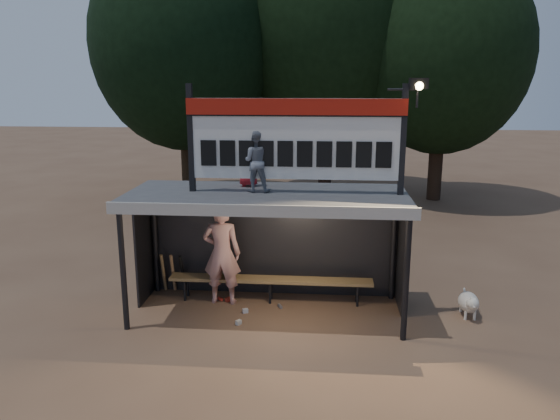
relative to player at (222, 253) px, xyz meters
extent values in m
plane|color=brown|center=(0.93, -0.42, -1.01)|extent=(80.00, 80.00, 0.00)
imported|color=silver|center=(0.00, 0.00, 0.00)|extent=(0.74, 0.49, 2.02)
imported|color=slate|center=(0.73, -0.38, 1.86)|extent=(0.54, 0.43, 1.10)
imported|color=#B21B23|center=(0.52, 0.12, 1.76)|extent=(0.45, 0.30, 0.90)
cube|color=#3E3E41|center=(0.93, -0.42, 1.25)|extent=(5.00, 2.00, 0.12)
cube|color=beige|center=(0.93, -1.44, 1.21)|extent=(5.10, 0.06, 0.20)
cylinder|color=black|center=(-1.47, -1.32, 0.09)|extent=(0.10, 0.10, 2.20)
cylinder|color=black|center=(3.33, -1.32, 0.09)|extent=(0.10, 0.10, 2.20)
cylinder|color=black|center=(-1.47, 0.48, 0.09)|extent=(0.10, 0.10, 2.20)
cylinder|color=black|center=(3.33, 0.48, 0.09)|extent=(0.10, 0.10, 2.20)
cube|color=black|center=(0.93, 0.58, 0.09)|extent=(5.00, 0.04, 2.20)
cube|color=black|center=(-1.57, 0.08, 0.09)|extent=(0.04, 1.00, 2.20)
cube|color=black|center=(3.43, 0.08, 0.09)|extent=(0.04, 1.00, 2.20)
cylinder|color=black|center=(0.93, 0.58, 1.14)|extent=(5.00, 0.06, 0.06)
cube|color=black|center=(-0.42, -0.42, 2.26)|extent=(0.10, 0.10, 1.90)
cube|color=black|center=(3.28, -0.42, 2.26)|extent=(0.10, 0.10, 1.90)
cube|color=silver|center=(1.43, -0.42, 2.26)|extent=(3.80, 0.08, 1.40)
cube|color=#A7170B|center=(1.43, -0.47, 2.82)|extent=(3.80, 0.04, 0.28)
cube|color=black|center=(1.43, -0.47, 2.67)|extent=(3.80, 0.02, 0.03)
cube|color=black|center=(-0.10, -0.47, 2.01)|extent=(0.27, 0.03, 0.45)
cube|color=black|center=(0.24, -0.47, 2.01)|extent=(0.27, 0.03, 0.45)
cube|color=black|center=(0.58, -0.47, 2.01)|extent=(0.27, 0.03, 0.45)
cube|color=black|center=(0.92, -0.47, 2.01)|extent=(0.27, 0.03, 0.45)
cube|color=black|center=(1.26, -0.47, 2.01)|extent=(0.27, 0.03, 0.45)
cube|color=black|center=(1.60, -0.47, 2.01)|extent=(0.27, 0.03, 0.45)
cube|color=black|center=(1.94, -0.47, 2.01)|extent=(0.27, 0.03, 0.45)
cube|color=black|center=(2.28, -0.47, 2.01)|extent=(0.27, 0.03, 0.45)
cube|color=black|center=(2.62, -0.47, 2.01)|extent=(0.27, 0.03, 0.45)
cube|color=black|center=(2.96, -0.47, 2.01)|extent=(0.27, 0.03, 0.45)
cylinder|color=black|center=(3.23, -0.42, 3.11)|extent=(0.50, 0.04, 0.04)
cylinder|color=black|center=(3.48, -0.42, 2.96)|extent=(0.04, 0.04, 0.30)
cube|color=black|center=(3.48, -0.47, 3.21)|extent=(0.30, 0.22, 0.18)
sphere|color=#FFD88C|center=(3.48, -0.56, 3.17)|extent=(0.14, 0.14, 0.14)
cube|color=olive|center=(0.93, 0.13, -0.56)|extent=(4.00, 0.35, 0.06)
cylinder|color=black|center=(-0.77, 0.01, -0.79)|extent=(0.05, 0.05, 0.45)
cylinder|color=black|center=(-0.77, 0.25, -0.79)|extent=(0.05, 0.05, 0.45)
cylinder|color=black|center=(0.93, 0.01, -0.79)|extent=(0.05, 0.05, 0.45)
cylinder|color=black|center=(0.93, 0.25, -0.79)|extent=(0.05, 0.05, 0.45)
cylinder|color=black|center=(2.63, 0.01, -0.79)|extent=(0.05, 0.05, 0.45)
cylinder|color=black|center=(2.63, 0.25, -0.79)|extent=(0.05, 0.05, 0.45)
cylinder|color=black|center=(-3.07, 9.58, 0.86)|extent=(0.50, 0.50, 3.74)
ellipsoid|color=black|center=(-3.07, 9.58, 4.51)|extent=(6.46, 6.46, 7.48)
cylinder|color=black|center=(1.93, 11.08, 1.08)|extent=(0.50, 0.50, 4.18)
ellipsoid|color=black|center=(1.93, 11.08, 5.16)|extent=(7.22, 7.22, 8.36)
cylinder|color=#301F15|center=(5.93, 10.08, 0.75)|extent=(0.50, 0.50, 3.52)
ellipsoid|color=black|center=(5.93, 10.08, 4.19)|extent=(6.08, 6.08, 7.04)
ellipsoid|color=beige|center=(4.65, -0.24, -0.74)|extent=(0.36, 0.58, 0.36)
sphere|color=white|center=(4.65, -0.52, -0.65)|extent=(0.22, 0.22, 0.22)
cone|color=beige|center=(4.65, -0.62, -0.67)|extent=(0.10, 0.10, 0.10)
cone|color=beige|center=(4.60, -0.54, -0.55)|extent=(0.06, 0.06, 0.07)
cone|color=beige|center=(4.70, -0.54, -0.55)|extent=(0.06, 0.06, 0.07)
cylinder|color=white|center=(4.57, -0.42, -0.92)|extent=(0.05, 0.05, 0.18)
cylinder|color=silver|center=(4.73, -0.42, -0.92)|extent=(0.05, 0.05, 0.18)
cylinder|color=beige|center=(4.57, -0.06, -0.92)|extent=(0.05, 0.05, 0.18)
cylinder|color=beige|center=(4.73, -0.06, -0.92)|extent=(0.05, 0.05, 0.18)
cylinder|color=white|center=(4.65, 0.06, -0.67)|extent=(0.04, 0.16, 0.14)
cylinder|color=olive|center=(-1.30, 0.40, -0.58)|extent=(0.07, 0.27, 0.84)
cylinder|color=#9F714A|center=(-1.10, 0.40, -0.58)|extent=(0.07, 0.30, 0.83)
cylinder|color=black|center=(-0.90, 0.40, -0.58)|extent=(0.07, 0.33, 0.83)
cube|color=#A82C1C|center=(0.09, 0.04, -0.97)|extent=(0.12, 0.12, 0.08)
cylinder|color=#A6A6AA|center=(1.15, -0.19, -0.98)|extent=(0.11, 0.14, 0.07)
cube|color=beige|center=(0.47, -0.98, -0.97)|extent=(0.12, 0.12, 0.08)
cylinder|color=red|center=(-0.07, 0.07, -0.98)|extent=(0.13, 0.13, 0.07)
cube|color=#B0B0B5|center=(0.51, -0.47, -0.97)|extent=(0.12, 0.10, 0.08)
cylinder|color=white|center=(-0.25, 0.47, -0.98)|extent=(0.07, 0.12, 0.07)
camera|label=1|loc=(1.98, -9.92, 3.27)|focal=35.00mm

